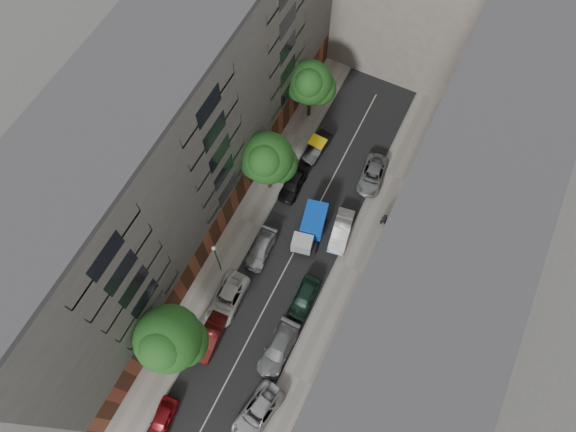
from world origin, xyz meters
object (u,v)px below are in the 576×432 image
Objects in this scene: car_left_0 at (162,420)px; tree_near at (169,341)px; tree_far at (311,85)px; tarp_truck at (311,227)px; car_left_4 at (293,183)px; car_left_1 at (210,337)px; tree_mid at (268,160)px; car_right_3 at (341,231)px; car_right_2 at (304,297)px; car_right_0 at (258,412)px; car_left_2 at (227,299)px; pedestrian at (384,220)px; car_right_1 at (278,349)px; lamp_post at (216,256)px; car_left_5 at (317,148)px; car_right_4 at (372,175)px; car_left_3 at (261,249)px.

tree_near reaches higher than car_left_0.
tree_far is at bearing 91.88° from tree_near.
car_left_4 is (-3.67, 3.77, -0.52)m from tarp_truck.
tarp_truck is 13.49m from car_left_1.
tree_near reaches higher than tree_mid.
car_left_1 is at bearing -122.86° from car_right_3.
tarp_truck is 6.68m from car_right_2.
tarp_truck is 1.21× the size of car_left_4.
car_right_0 is (3.09, -16.63, -0.55)m from tarp_truck.
car_left_2 is 6.93m from car_right_2.
car_right_0 is 17.83m from car_right_3.
tree_mid reaches higher than car_right_2.
car_left_4 is 9.57m from pedestrian.
car_right_0 is 1.14× the size of car_right_3.
car_left_1 is 19.34m from pedestrian.
car_right_1 is at bearing -90.31° from tarp_truck.
car_right_1 is 0.65× the size of tree_mid.
lamp_post is at bearing 127.94° from car_left_2.
tree_far is at bearing 90.36° from lamp_post.
car_right_1 is at bearing 55.81° from pedestrian.
pedestrian reaches higher than car_left_2.
car_left_4 is at bearing 78.90° from lamp_post.
pedestrian is at bearing 77.26° from car_right_1.
tree_far reaches higher than car_left_4.
car_right_1 reaches higher than car_left_5.
car_left_5 is at bearing 109.04° from car_right_2.
car_right_1 is (5.93, 9.30, 0.09)m from car_left_0.
car_right_4 is at bearing -77.11° from pedestrian.
car_left_4 is 0.79× the size of lamp_post.
tree_far reaches higher than car_left_0.
car_left_1 is 8.94m from car_right_2.
car_left_2 is at bearing 142.47° from car_right_0.
tree_mid is (-1.86, 12.01, 4.70)m from car_left_2.
tree_far is (-2.46, 25.29, 4.49)m from car_left_1.
car_right_3 is at bearing 88.76° from car_right_1.
tree_mid is (-8.02, 8.84, 4.68)m from car_right_2.
car_right_1 is 19.51m from car_right_4.
car_left_0 is (-3.65, -20.63, -0.61)m from tarp_truck.
car_right_2 reaches higher than car_left_1.
car_left_3 is 0.79× the size of lamp_post.
car_left_1 is 7.48m from car_right_0.
car_left_4 is 1.05× the size of car_left_5.
car_left_2 is at bearing -49.55° from lamp_post.
car_right_1 is (5.75, 1.70, 0.01)m from car_left_1.
car_right_3 reaches higher than car_right_0.
car_right_2 is at bearing 50.88° from tree_near.
car_left_1 reaches higher than car_left_5.
car_left_4 is 1.00× the size of car_right_2.
car_right_2 is at bearing -25.96° from car_left_3.
car_left_0 is at bearing -115.65° from car_right_3.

